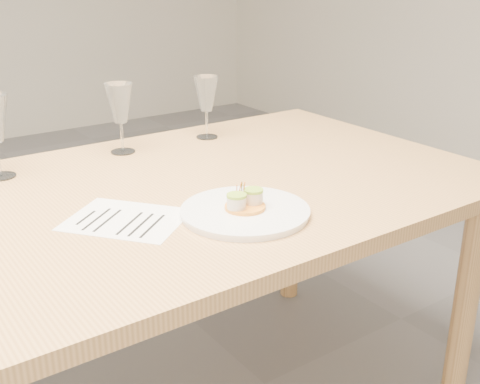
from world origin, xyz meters
TOP-DOWN VIEW (x-y plane):
  - dining_table at (0.00, 0.00)m, footprint 2.40×1.00m
  - dinner_plate at (0.41, -0.25)m, footprint 0.30×0.30m
  - recipe_sheet at (0.18, -0.11)m, footprint 0.31×0.32m
  - wine_glass_3 at (0.39, 0.36)m, footprint 0.08×0.08m
  - wine_glass_4 at (0.69, 0.35)m, footprint 0.08×0.08m

SIDE VIEW (x-z plane):
  - dining_table at x=0.00m, z-range 0.31..1.06m
  - recipe_sheet at x=0.18m, z-range 0.75..0.75m
  - dinner_plate at x=0.41m, z-range 0.72..0.80m
  - wine_glass_4 at x=0.69m, z-range 0.79..0.99m
  - wine_glass_3 at x=0.39m, z-range 0.79..1.00m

